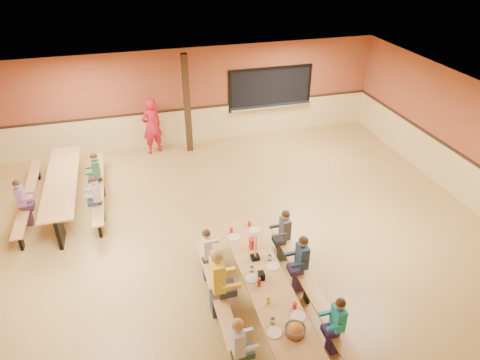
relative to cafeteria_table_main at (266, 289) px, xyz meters
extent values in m
plane|color=#A17A3D|center=(-0.01, 2.37, -0.53)|extent=(12.00, 12.00, 0.00)
cube|color=#9A4A2C|center=(-0.01, 7.37, 0.97)|extent=(12.00, 0.04, 3.00)
cube|color=#9A4A2C|center=(5.99, 2.37, 0.97)|extent=(0.04, 10.00, 3.00)
cube|color=white|center=(-0.01, 2.37, 2.47)|extent=(12.00, 10.00, 0.04)
cube|color=black|center=(2.59, 7.34, 1.02)|extent=(2.60, 0.06, 1.20)
cube|color=silver|center=(2.59, 7.25, 0.45)|extent=(2.70, 0.28, 0.06)
cube|color=black|center=(-0.21, 6.77, 0.97)|extent=(0.18, 0.18, 3.00)
cube|color=#BD864B|center=(0.00, 0.00, 0.19)|extent=(0.75, 3.60, 0.04)
cube|color=black|center=(0.00, 1.55, -0.18)|extent=(0.08, 0.60, 0.70)
cube|color=#BD864B|center=(-0.83, 0.00, -0.09)|extent=(0.26, 3.60, 0.04)
cube|color=black|center=(-0.83, 0.00, -0.32)|extent=(0.06, 0.18, 0.41)
cube|color=#BD864B|center=(0.83, 0.00, -0.09)|extent=(0.26, 3.60, 0.04)
cube|color=black|center=(0.83, 0.00, -0.32)|extent=(0.06, 0.18, 0.41)
cube|color=#BD864B|center=(-3.73, 4.62, 0.19)|extent=(0.75, 3.60, 0.04)
cube|color=black|center=(-3.73, 3.07, -0.18)|extent=(0.08, 0.60, 0.70)
cube|color=black|center=(-3.73, 6.17, -0.18)|extent=(0.08, 0.60, 0.70)
cube|color=#BD864B|center=(-4.56, 4.62, -0.09)|extent=(0.26, 3.60, 0.04)
cube|color=black|center=(-4.56, 4.62, -0.32)|extent=(0.06, 0.18, 0.41)
cube|color=#BD864B|center=(-2.91, 4.62, -0.09)|extent=(0.26, 3.60, 0.04)
cube|color=black|center=(-2.91, 4.62, -0.32)|extent=(0.06, 0.18, 0.41)
imported|color=red|center=(-1.30, 6.92, 0.34)|extent=(0.74, 0.62, 1.74)
cylinder|color=red|center=(0.03, 0.90, 0.32)|extent=(0.16, 0.16, 0.22)
cube|color=black|center=(-0.06, 0.07, 0.28)|extent=(0.10, 0.14, 0.13)
cylinder|color=yellow|center=(-0.14, -0.52, 0.30)|extent=(0.06, 0.06, 0.17)
cylinder|color=#B2140F|center=(-0.16, -0.09, 0.30)|extent=(0.06, 0.06, 0.17)
cube|color=black|center=(-0.02, 0.60, 0.24)|extent=(0.16, 0.16, 0.06)
cube|color=#BD864B|center=(-0.02, 0.60, 0.52)|extent=(0.02, 0.09, 0.50)
camera|label=1|loc=(-1.92, -5.18, 5.61)|focal=32.00mm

